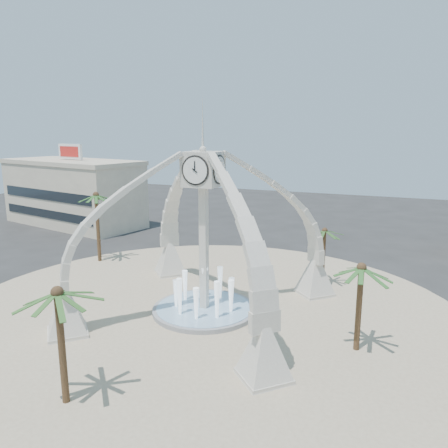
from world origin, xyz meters
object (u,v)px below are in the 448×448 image
at_px(palm_west, 96,196).
at_px(palm_south, 57,294).
at_px(clock_tower, 204,231).
at_px(palm_east, 362,269).
at_px(palm_north, 325,231).
at_px(fountain, 204,309).

xyz_separation_m(palm_west, palm_south, (14.56, -20.99, -1.15)).
relative_size(clock_tower, palm_east, 2.87).
xyz_separation_m(palm_north, palm_south, (-8.94, -22.55, 0.84)).
relative_size(palm_west, palm_south, 1.18).
height_order(palm_west, palm_north, palm_west).
xyz_separation_m(fountain, palm_south, (-1.65, -13.15, 5.64)).
bearing_deg(clock_tower, palm_south, -97.15).
distance_m(palm_west, palm_north, 23.63).
xyz_separation_m(clock_tower, palm_west, (-16.21, 7.83, 0.58)).
height_order(fountain, palm_west, palm_west).
distance_m(palm_east, palm_west, 29.31).
bearing_deg(palm_east, palm_south, -138.70).
height_order(clock_tower, palm_south, clock_tower).
relative_size(fountain, palm_north, 1.39).
bearing_deg(palm_north, palm_west, -176.20).
bearing_deg(palm_north, clock_tower, -127.82).
relative_size(palm_east, palm_south, 0.92).
relative_size(fountain, palm_west, 1.00).
height_order(clock_tower, fountain, clock_tower).
bearing_deg(clock_tower, palm_north, 52.18).
bearing_deg(palm_east, palm_west, 161.19).
xyz_separation_m(clock_tower, palm_south, (-1.65, -13.15, -0.57)).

